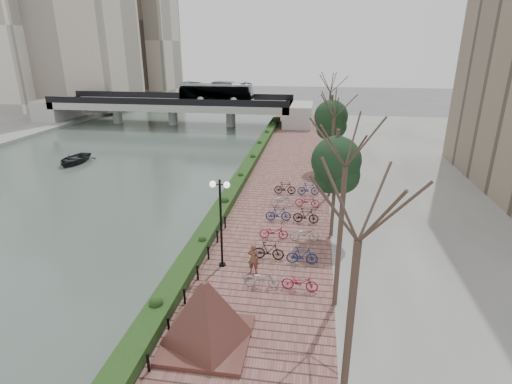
% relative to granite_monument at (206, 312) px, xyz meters
% --- Properties ---
extents(ground, '(220.00, 220.00, 0.00)m').
position_rel_granite_monument_xyz_m(ground, '(-3.03, 1.21, -1.86)').
color(ground, '#59595B').
rests_on(ground, ground).
extents(river_water, '(30.00, 130.00, 0.02)m').
position_rel_granite_monument_xyz_m(river_water, '(-18.03, 26.21, -1.85)').
color(river_water, '#43544B').
rests_on(river_water, ground).
extents(promenade, '(8.00, 75.00, 0.50)m').
position_rel_granite_monument_xyz_m(promenade, '(0.97, 18.71, -1.61)').
color(promenade, brown).
rests_on(promenade, ground).
extents(inland_pavement, '(24.00, 75.00, 0.50)m').
position_rel_granite_monument_xyz_m(inland_pavement, '(16.97, 18.71, -1.61)').
color(inland_pavement, slate).
rests_on(inland_pavement, ground).
extents(hedge, '(1.10, 56.00, 0.60)m').
position_rel_granite_monument_xyz_m(hedge, '(-2.43, 21.21, -1.06)').
color(hedge, black).
rests_on(hedge, promenade).
extents(chain_fence, '(0.10, 14.10, 0.70)m').
position_rel_granite_monument_xyz_m(chain_fence, '(-1.63, 3.21, -1.01)').
color(chain_fence, black).
rests_on(chain_fence, promenade).
extents(granite_monument, '(4.69, 4.69, 2.68)m').
position_rel_granite_monument_xyz_m(granite_monument, '(0.00, 0.00, 0.00)').
color(granite_monument, '#40261B').
rests_on(granite_monument, promenade).
extents(lamppost, '(1.02, 0.32, 4.74)m').
position_rel_granite_monument_xyz_m(lamppost, '(-0.75, 5.72, 2.07)').
color(lamppost, black).
rests_on(lamppost, promenade).
extents(motorcycle, '(0.95, 1.59, 0.95)m').
position_rel_granite_monument_xyz_m(motorcycle, '(-0.13, 0.85, -0.88)').
color(motorcycle, black).
rests_on(motorcycle, promenade).
extents(pedestrian, '(0.63, 0.46, 1.60)m').
position_rel_granite_monument_xyz_m(pedestrian, '(0.97, 5.28, -0.56)').
color(pedestrian, brown).
rests_on(pedestrian, promenade).
extents(bicycle_parking, '(2.40, 14.69, 1.00)m').
position_rel_granite_monument_xyz_m(bicycle_parking, '(2.47, 10.46, -0.88)').
color(bicycle_parking, '#9B9CA0').
rests_on(bicycle_parking, promenade).
extents(street_trees, '(3.20, 37.12, 6.80)m').
position_rel_granite_monument_xyz_m(street_trees, '(4.97, 13.90, 1.83)').
color(street_trees, '#382C21').
rests_on(street_trees, promenade).
extents(bridge, '(36.00, 10.77, 6.50)m').
position_rel_granite_monument_xyz_m(bridge, '(-16.60, 46.21, 1.51)').
color(bridge, '#A3A29E').
rests_on(bridge, ground).
extents(boat, '(3.25, 4.48, 0.91)m').
position_rel_granite_monument_xyz_m(boat, '(-20.65, 23.99, -1.38)').
color(boat, black).
rests_on(boat, river_water).
extents(far_buildings, '(35.00, 38.00, 38.00)m').
position_rel_granite_monument_xyz_m(far_buildings, '(-44.70, 67.13, 14.26)').
color(far_buildings, '#BFB39F').
rests_on(far_buildings, far_bank).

